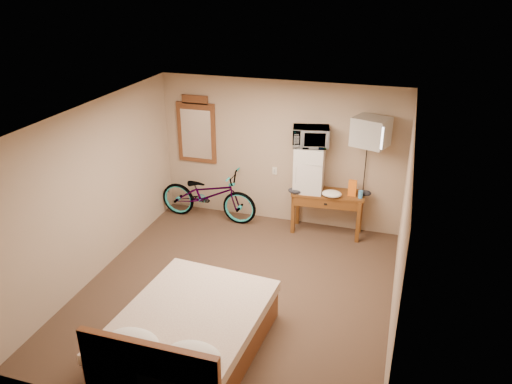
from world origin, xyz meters
TOP-DOWN VIEW (x-y plane):
  - room at (-0.00, 0.00)m, footprint 4.60×4.64m
  - desk at (0.91, 2.00)m, footprint 1.22×0.55m
  - mini_fridge at (0.57, 2.03)m, footprint 0.50×0.48m
  - microwave at (0.57, 2.03)m, footprint 0.64×0.50m
  - snack_bag at (1.30, 2.03)m, footprint 0.13×0.08m
  - blue_cup at (1.44, 1.97)m, footprint 0.07×0.07m
  - cloth_cream at (0.99, 1.88)m, footprint 0.33×0.25m
  - cloth_dark_a at (0.39, 1.84)m, footprint 0.24×0.18m
  - cloth_dark_b at (1.51, 2.09)m, footprint 0.18×0.15m
  - crt_television at (1.50, 2.02)m, footprint 0.62×0.66m
  - wall_mirror at (-1.51, 2.27)m, footprint 0.71×0.04m
  - bicycle at (-1.20, 1.94)m, footprint 1.80×0.65m
  - bed at (-0.12, -1.37)m, footprint 1.66×2.12m

SIDE VIEW (x-z plane):
  - bed at x=-0.12m, z-range -0.16..0.74m
  - bicycle at x=-1.20m, z-range 0.00..0.94m
  - desk at x=0.91m, z-range 0.24..0.99m
  - cloth_dark_b at x=1.51m, z-range 0.75..0.83m
  - cloth_dark_a at x=0.39m, z-range 0.75..0.84m
  - cloth_cream at x=0.99m, z-range 0.75..0.85m
  - blue_cup at x=1.44m, z-range 0.75..0.88m
  - snack_bag at x=1.30m, z-range 0.75..1.01m
  - mini_fridge at x=0.57m, z-range 0.75..1.52m
  - room at x=0.00m, z-range 0.00..2.50m
  - wall_mirror at x=-1.51m, z-range 0.92..2.13m
  - microwave at x=0.57m, z-range 1.52..1.84m
  - crt_television at x=1.50m, z-range 1.63..2.07m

